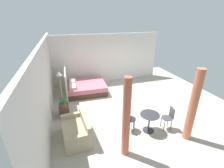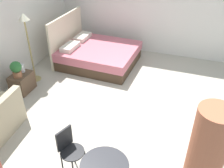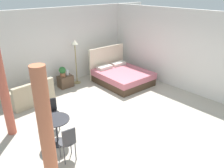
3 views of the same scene
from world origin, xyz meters
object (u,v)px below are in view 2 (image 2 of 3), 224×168
at_px(potted_plant, 16,69).
at_px(floor_lamp, 26,30).
at_px(cafe_chair_near_couch, 69,148).
at_px(nightstand, 22,83).
at_px(bed, 96,54).
at_px(vase, 22,68).

height_order(potted_plant, floor_lamp, floor_lamp).
bearing_deg(cafe_chair_near_couch, nightstand, 52.14).
xyz_separation_m(bed, cafe_chair_near_couch, (-3.58, -1.03, 0.23)).
height_order(vase, floor_lamp, floor_lamp).
bearing_deg(bed, nightstand, 148.99).
height_order(nightstand, floor_lamp, floor_lamp).
height_order(vase, cafe_chair_near_couch, cafe_chair_near_couch).
height_order(potted_plant, cafe_chair_near_couch, cafe_chair_near_couch).
bearing_deg(potted_plant, cafe_chair_near_couch, -126.35).
distance_m(vase, floor_lamp, 0.89).
relative_size(nightstand, potted_plant, 1.39).
xyz_separation_m(vase, cafe_chair_near_couch, (-1.80, -2.19, -0.02)).
xyz_separation_m(floor_lamp, cafe_chair_near_couch, (-2.23, -2.20, -0.81)).
distance_m(bed, vase, 2.13).
distance_m(nightstand, floor_lamp, 1.23).
xyz_separation_m(bed, potted_plant, (-1.99, 1.12, 0.37)).
relative_size(nightstand, floor_lamp, 0.31).
relative_size(nightstand, vase, 2.81).
distance_m(potted_plant, floor_lamp, 0.93).
relative_size(vase, cafe_chair_near_couch, 0.23).
bearing_deg(floor_lamp, nightstand, -176.84).
distance_m(floor_lamp, cafe_chair_near_couch, 3.23).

